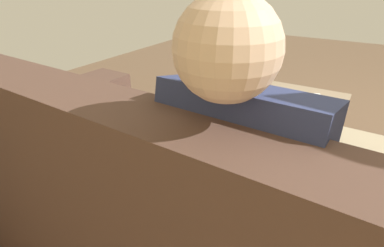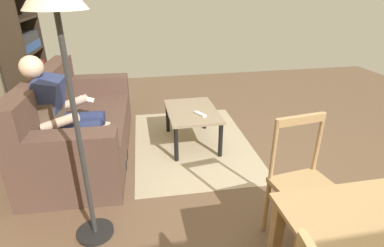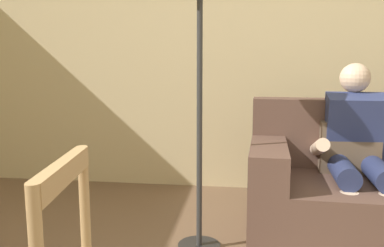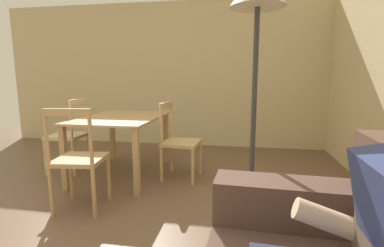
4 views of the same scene
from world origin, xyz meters
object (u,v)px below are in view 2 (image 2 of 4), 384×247
Objects in this scene: person_lounging at (65,114)px; tv_remote at (200,114)px; coffee_table at (192,115)px; floor_lamp at (58,20)px; bookshelf at (25,63)px; couch at (78,127)px; dining_chair_facing_couch at (305,187)px.

tv_remote is at bearing -84.70° from person_lounging.
floor_lamp is (-1.34, 1.04, 1.23)m from coffee_table.
bookshelf is 3.17m from floor_lamp.
floor_lamp is (-1.32, -0.27, 1.26)m from couch.
bookshelf is at bearing 25.31° from person_lounging.
couch is at bearing 47.21° from dining_chair_facing_couch.
person_lounging is 0.64× the size of floor_lamp.
coffee_table is 0.44× the size of floor_lamp.
coffee_table is at bearing -89.41° from couch.
tv_remote is 1.98m from floor_lamp.
tv_remote is at bearing -43.19° from floor_lamp.
bookshelf is (1.66, 2.26, 0.31)m from tv_remote.
floor_lamp is at bearing 142.13° from coffee_table.
floor_lamp reaches higher than tv_remote.
floor_lamp reaches higher than dining_chair_facing_couch.
bookshelf reaches higher than person_lounging.
bookshelf is 4.17m from dining_chair_facing_couch.
floor_lamp is at bearing -157.74° from bookshelf.
dining_chair_facing_couch is (-1.38, -1.84, -0.15)m from person_lounging.
dining_chair_facing_couch reaches higher than coffee_table.
coffee_table is at bearing -37.87° from floor_lamp.
person_lounging is at bearing 16.70° from floor_lamp.
floor_lamp reaches higher than coffee_table.
person_lounging reaches higher than coffee_table.
tv_remote is (-0.15, -1.37, 0.11)m from couch.
person_lounging is 2.31m from dining_chair_facing_couch.
dining_chair_facing_couch is at bearing -102.59° from floor_lamp.
dining_chair_facing_couch reaches higher than tv_remote.
dining_chair_facing_couch is at bearing -139.69° from bookshelf.
floor_lamp is at bearing 19.01° from tv_remote.
bookshelf reaches higher than couch.
coffee_table is 2.68m from bookshelf.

